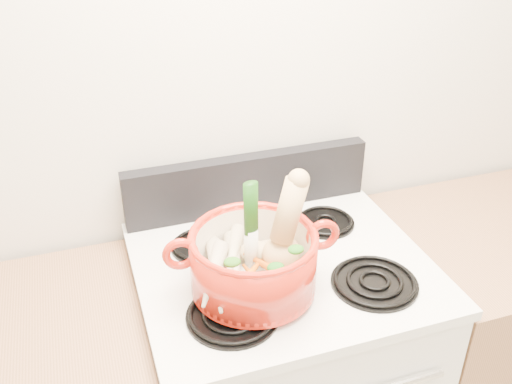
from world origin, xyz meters
name	(u,v)px	position (x,y,z in m)	size (l,w,h in m)	color
wall_back	(242,97)	(0.00, 1.75, 1.30)	(3.50, 0.02, 2.60)	beige
cooktop	(283,267)	(0.00, 1.40, 0.93)	(0.78, 0.67, 0.03)	silver
control_backsplash	(248,183)	(0.00, 1.70, 1.04)	(0.76, 0.05, 0.18)	black
burner_front_left	(232,314)	(-0.19, 1.24, 0.96)	(0.22, 0.22, 0.02)	black
burner_front_right	(375,281)	(0.19, 1.24, 0.96)	(0.22, 0.22, 0.02)	black
burner_back_left	(202,245)	(-0.19, 1.54, 0.96)	(0.17, 0.17, 0.02)	black
burner_back_right	(325,221)	(0.19, 1.54, 0.96)	(0.17, 0.17, 0.02)	black
dutch_oven	(253,262)	(-0.11, 1.31, 1.04)	(0.31, 0.31, 0.15)	#B11E0F
pot_handle_left	(180,254)	(-0.29, 1.33, 1.10)	(0.09, 0.09, 0.02)	#B11E0F
pot_handle_right	(323,235)	(0.06, 1.29, 1.10)	(0.09, 0.09, 0.02)	#B11E0F
squash	(282,226)	(-0.04, 1.32, 1.12)	(0.10, 0.10, 0.25)	tan
leek	(251,226)	(-0.11, 1.35, 1.13)	(0.04, 0.04, 0.25)	silver
ginger	(256,252)	(-0.09, 1.37, 1.02)	(0.09, 0.07, 0.05)	tan
parsnip_0	(235,269)	(-0.16, 1.32, 1.03)	(0.05, 0.05, 0.24)	beige
parsnip_1	(218,275)	(-0.21, 1.30, 1.03)	(0.05, 0.05, 0.22)	beige
parsnip_2	(225,259)	(-0.17, 1.36, 1.03)	(0.04, 0.04, 0.17)	beige
parsnip_3	(213,273)	(-0.22, 1.30, 1.04)	(0.04, 0.04, 0.20)	beige
parsnip_4	(233,255)	(-0.15, 1.35, 1.04)	(0.04, 0.04, 0.20)	beige
carrot_0	(259,284)	(-0.12, 1.26, 1.02)	(0.03, 0.03, 0.15)	#C14E09
carrot_1	(248,278)	(-0.14, 1.28, 1.02)	(0.03, 0.03, 0.14)	#DC630B
carrot_2	(269,268)	(-0.08, 1.30, 1.03)	(0.03, 0.03, 0.16)	#C65409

